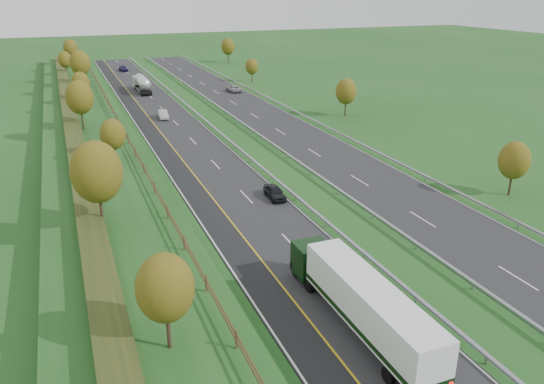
{
  "coord_description": "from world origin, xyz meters",
  "views": [
    {
      "loc": [
        -15.83,
        -15.31,
        21.13
      ],
      "look_at": [
        2.28,
        30.1,
        2.2
      ],
      "focal_mm": 35.0,
      "sensor_mm": 36.0,
      "label": 1
    }
  ],
  "objects_px": {
    "car_small_far": "(123,68)",
    "car_oncoming": "(234,88)",
    "car_dark_near": "(275,192)",
    "car_silver_mid": "(163,114)",
    "box_lorry": "(360,301)",
    "road_tanker": "(142,83)"
  },
  "relations": [
    {
      "from": "car_small_far",
      "to": "car_oncoming",
      "type": "xyz_separation_m",
      "value": [
        18.35,
        -39.89,
        0.03
      ]
    },
    {
      "from": "car_dark_near",
      "to": "car_silver_mid",
      "type": "xyz_separation_m",
      "value": [
        -4.01,
        41.34,
        0.04
      ]
    },
    {
      "from": "car_small_far",
      "to": "box_lorry",
      "type": "bearing_deg",
      "value": -94.71
    },
    {
      "from": "car_dark_near",
      "to": "car_oncoming",
      "type": "xyz_separation_m",
      "value": [
        15.01,
        60.75,
        0.02
      ]
    },
    {
      "from": "car_small_far",
      "to": "road_tanker",
      "type": "bearing_deg",
      "value": -94.56
    },
    {
      "from": "car_silver_mid",
      "to": "car_small_far",
      "type": "relative_size",
      "value": 0.95
    },
    {
      "from": "box_lorry",
      "to": "car_oncoming",
      "type": "bearing_deg",
      "value": 77.53
    },
    {
      "from": "car_silver_mid",
      "to": "car_oncoming",
      "type": "distance_m",
      "value": 27.17
    },
    {
      "from": "road_tanker",
      "to": "car_small_far",
      "type": "height_order",
      "value": "road_tanker"
    },
    {
      "from": "car_dark_near",
      "to": "box_lorry",
      "type": "bearing_deg",
      "value": -96.16
    },
    {
      "from": "car_dark_near",
      "to": "car_silver_mid",
      "type": "distance_m",
      "value": 41.53
    },
    {
      "from": "box_lorry",
      "to": "car_silver_mid",
      "type": "height_order",
      "value": "box_lorry"
    },
    {
      "from": "car_dark_near",
      "to": "car_oncoming",
      "type": "distance_m",
      "value": 62.57
    },
    {
      "from": "car_dark_near",
      "to": "road_tanker",
      "type": "bearing_deg",
      "value": 95.45
    },
    {
      "from": "car_silver_mid",
      "to": "box_lorry",
      "type": "bearing_deg",
      "value": -85.75
    },
    {
      "from": "road_tanker",
      "to": "box_lorry",
      "type": "bearing_deg",
      "value": -90.21
    },
    {
      "from": "box_lorry",
      "to": "car_small_far",
      "type": "xyz_separation_m",
      "value": [
        0.33,
        124.41,
        -1.62
      ]
    },
    {
      "from": "car_dark_near",
      "to": "car_silver_mid",
      "type": "bearing_deg",
      "value": 98.18
    },
    {
      "from": "car_silver_mid",
      "to": "car_oncoming",
      "type": "xyz_separation_m",
      "value": [
        19.02,
        19.41,
        -0.02
      ]
    },
    {
      "from": "road_tanker",
      "to": "car_oncoming",
      "type": "relative_size",
      "value": 2.25
    },
    {
      "from": "car_dark_near",
      "to": "car_small_far",
      "type": "xyz_separation_m",
      "value": [
        -3.35,
        100.63,
        -0.01
      ]
    },
    {
      "from": "car_dark_near",
      "to": "car_small_far",
      "type": "height_order",
      "value": "car_dark_near"
    }
  ]
}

